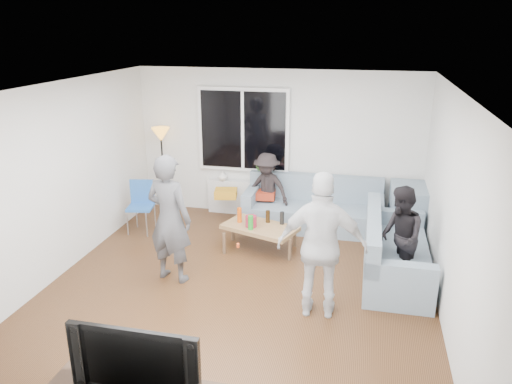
% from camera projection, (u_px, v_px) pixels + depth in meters
% --- Properties ---
extents(floor, '(5.00, 5.50, 0.04)m').
position_uv_depth(floor, '(239.00, 290.00, 6.53)').
color(floor, '#56351C').
rests_on(floor, ground).
extents(ceiling, '(5.00, 5.50, 0.04)m').
position_uv_depth(ceiling, '(236.00, 87.00, 5.68)').
color(ceiling, white).
rests_on(ceiling, ground).
extents(wall_back, '(5.00, 0.04, 2.60)m').
position_uv_depth(wall_back, '(278.00, 145.00, 8.66)').
color(wall_back, silver).
rests_on(wall_back, ground).
extents(wall_front, '(5.00, 0.04, 2.60)m').
position_uv_depth(wall_front, '(139.00, 318.00, 3.55)').
color(wall_front, silver).
rests_on(wall_front, ground).
extents(wall_left, '(0.04, 5.50, 2.60)m').
position_uv_depth(wall_left, '(56.00, 182.00, 6.63)').
color(wall_left, silver).
rests_on(wall_left, ground).
extents(wall_right, '(0.04, 5.50, 2.60)m').
position_uv_depth(wall_right, '(453.00, 211.00, 5.58)').
color(wall_right, silver).
rests_on(wall_right, ground).
extents(window_frame, '(1.62, 0.06, 1.47)m').
position_uv_depth(window_frame, '(243.00, 130.00, 8.64)').
color(window_frame, white).
rests_on(window_frame, wall_back).
extents(window_glass, '(1.50, 0.02, 1.35)m').
position_uv_depth(window_glass, '(243.00, 130.00, 8.60)').
color(window_glass, black).
rests_on(window_glass, window_frame).
extents(window_mullion, '(0.05, 0.03, 1.35)m').
position_uv_depth(window_mullion, '(243.00, 131.00, 8.59)').
color(window_mullion, white).
rests_on(window_mullion, window_frame).
extents(radiator, '(1.30, 0.12, 0.62)m').
position_uv_depth(radiator, '(243.00, 198.00, 9.00)').
color(radiator, silver).
rests_on(radiator, floor).
extents(potted_plant, '(0.27, 0.24, 0.40)m').
position_uv_depth(potted_plant, '(260.00, 172.00, 8.74)').
color(potted_plant, '#346A2A').
rests_on(potted_plant, radiator).
extents(vase, '(0.18, 0.18, 0.17)m').
position_uv_depth(vase, '(223.00, 176.00, 8.92)').
color(vase, silver).
rests_on(vase, radiator).
extents(sofa_back_section, '(2.30, 0.85, 0.85)m').
position_uv_depth(sofa_back_section, '(313.00, 204.00, 8.34)').
color(sofa_back_section, gray).
rests_on(sofa_back_section, floor).
extents(sofa_right_section, '(2.00, 0.85, 0.85)m').
position_uv_depth(sofa_right_section, '(397.00, 247.00, 6.74)').
color(sofa_right_section, gray).
rests_on(sofa_right_section, floor).
extents(sofa_corner, '(0.85, 0.85, 0.85)m').
position_uv_depth(sofa_corner, '(416.00, 212.00, 7.99)').
color(sofa_corner, gray).
rests_on(sofa_corner, floor).
extents(cushion_yellow, '(0.43, 0.39, 0.14)m').
position_uv_depth(cushion_yellow, '(226.00, 193.00, 8.61)').
color(cushion_yellow, orange).
rests_on(cushion_yellow, sofa_back_section).
extents(cushion_red, '(0.39, 0.34, 0.13)m').
position_uv_depth(cushion_red, '(264.00, 195.00, 8.54)').
color(cushion_red, '#9B2C16').
rests_on(cushion_red, sofa_back_section).
extents(coffee_table, '(1.24, 0.93, 0.40)m').
position_uv_depth(coffee_table, '(260.00, 238.00, 7.57)').
color(coffee_table, '#9A744A').
rests_on(coffee_table, floor).
extents(pitcher, '(0.17, 0.17, 0.17)m').
position_uv_depth(pitcher, '(251.00, 221.00, 7.45)').
color(pitcher, maroon).
rests_on(pitcher, coffee_table).
extents(side_chair, '(0.47, 0.47, 0.86)m').
position_uv_depth(side_chair, '(141.00, 208.00, 8.16)').
color(side_chair, '#285EB0').
rests_on(side_chair, floor).
extents(floor_lamp, '(0.32, 0.32, 1.56)m').
position_uv_depth(floor_lamp, '(163.00, 171.00, 8.97)').
color(floor_lamp, orange).
rests_on(floor_lamp, floor).
extents(player_left, '(0.71, 0.54, 1.75)m').
position_uv_depth(player_left, '(169.00, 219.00, 6.51)').
color(player_left, '#434448').
rests_on(player_left, floor).
extents(player_right, '(1.06, 0.48, 1.77)m').
position_uv_depth(player_right, '(322.00, 246.00, 5.68)').
color(player_right, silver).
rests_on(player_right, floor).
extents(spectator_right, '(0.66, 0.77, 1.36)m').
position_uv_depth(spectator_right, '(400.00, 238.00, 6.40)').
color(spectator_right, black).
rests_on(spectator_right, floor).
extents(spectator_back, '(0.91, 0.67, 1.26)m').
position_uv_depth(spectator_back, '(267.00, 189.00, 8.47)').
color(spectator_back, black).
rests_on(spectator_back, floor).
extents(television, '(1.10, 0.14, 0.63)m').
position_uv_depth(television, '(140.00, 356.00, 4.01)').
color(television, black).
rests_on(television, tv_console).
extents(bottle_c, '(0.07, 0.07, 0.19)m').
position_uv_depth(bottle_c, '(268.00, 217.00, 7.61)').
color(bottle_c, black).
rests_on(bottle_c, coffee_table).
extents(bottle_e, '(0.07, 0.07, 0.19)m').
position_uv_depth(bottle_e, '(282.00, 218.00, 7.55)').
color(bottle_e, black).
rests_on(bottle_e, coffee_table).
extents(bottle_b, '(0.08, 0.08, 0.22)m').
position_uv_depth(bottle_b, '(251.00, 223.00, 7.35)').
color(bottle_b, '#1A9425').
rests_on(bottle_b, coffee_table).
extents(bottle_a, '(0.07, 0.07, 0.23)m').
position_uv_depth(bottle_a, '(239.00, 215.00, 7.61)').
color(bottle_a, '#D34E0C').
rests_on(bottle_a, coffee_table).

